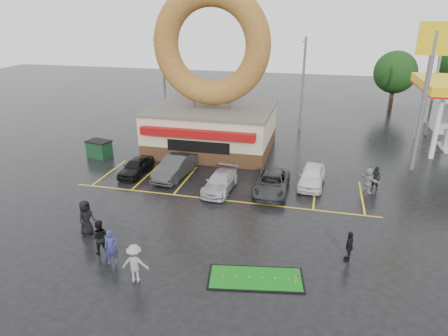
% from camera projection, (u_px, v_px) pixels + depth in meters
% --- Properties ---
extents(ground, '(120.00, 120.00, 0.00)m').
position_uv_depth(ground, '(202.00, 225.00, 22.42)').
color(ground, black).
rests_on(ground, ground).
extents(donut_shop, '(10.20, 8.70, 13.50)m').
position_uv_depth(donut_shop, '(211.00, 98.00, 33.15)').
color(donut_shop, '#472B19').
rests_on(donut_shop, ground).
extents(shell_sign, '(2.20, 0.36, 10.60)m').
position_uv_depth(shell_sign, '(429.00, 70.00, 27.65)').
color(shell_sign, slate).
rests_on(shell_sign, ground).
extents(streetlight_left, '(0.40, 2.21, 9.00)m').
position_uv_depth(streetlight_left, '(164.00, 78.00, 40.86)').
color(streetlight_left, slate).
rests_on(streetlight_left, ground).
extents(streetlight_mid, '(0.40, 2.21, 9.00)m').
position_uv_depth(streetlight_mid, '(303.00, 82.00, 38.66)').
color(streetlight_mid, slate).
rests_on(streetlight_mid, ground).
extents(streetlight_right, '(0.40, 2.21, 9.00)m').
position_uv_depth(streetlight_right, '(435.00, 86.00, 36.89)').
color(streetlight_right, slate).
rests_on(streetlight_right, ground).
extents(tree_far_d, '(4.90, 4.90, 7.00)m').
position_uv_depth(tree_far_d, '(395.00, 72.00, 46.53)').
color(tree_far_d, '#332114').
rests_on(tree_far_d, ground).
extents(car_black, '(1.67, 3.74, 1.25)m').
position_uv_depth(car_black, '(136.00, 167.00, 29.14)').
color(car_black, black).
rests_on(car_black, ground).
extents(car_dgrey, '(2.12, 4.76, 1.52)m').
position_uv_depth(car_dgrey, '(175.00, 167.00, 28.71)').
color(car_dgrey, '#2F2F31').
rests_on(car_dgrey, ground).
extents(car_silver, '(1.91, 4.28, 1.22)m').
position_uv_depth(car_silver, '(220.00, 182.00, 26.61)').
color(car_silver, '#ADAEB3').
rests_on(car_silver, ground).
extents(car_grey, '(2.16, 4.63, 1.28)m').
position_uv_depth(car_grey, '(272.00, 183.00, 26.33)').
color(car_grey, '#313134').
rests_on(car_grey, ground).
extents(car_white, '(1.94, 4.17, 1.38)m').
position_uv_depth(car_white, '(312.00, 176.00, 27.32)').
color(car_white, white).
rests_on(car_white, ground).
extents(person_blue, '(0.74, 0.63, 1.73)m').
position_uv_depth(person_blue, '(111.00, 247.00, 18.79)').
color(person_blue, navy).
rests_on(person_blue, ground).
extents(person_blackjkt, '(1.08, 0.97, 1.83)m').
position_uv_depth(person_blackjkt, '(99.00, 237.00, 19.53)').
color(person_blackjkt, black).
rests_on(person_blackjkt, ground).
extents(person_hoodie, '(1.27, 0.85, 1.83)m').
position_uv_depth(person_hoodie, '(135.00, 263.00, 17.51)').
color(person_hoodie, gray).
rests_on(person_hoodie, ground).
extents(person_bystander, '(0.82, 1.08, 1.98)m').
position_uv_depth(person_bystander, '(86.00, 218.00, 21.20)').
color(person_bystander, black).
rests_on(person_bystander, ground).
extents(person_cameraman, '(0.54, 0.97, 1.56)m').
position_uv_depth(person_cameraman, '(349.00, 246.00, 19.03)').
color(person_cameraman, black).
rests_on(person_cameraman, ground).
extents(person_walker_near, '(1.43, 1.55, 1.72)m').
position_uv_depth(person_walker_near, '(368.00, 180.00, 26.21)').
color(person_walker_near, '#98989A').
rests_on(person_walker_near, ground).
extents(person_walker_far, '(0.73, 0.66, 1.68)m').
position_uv_depth(person_walker_far, '(376.00, 178.00, 26.64)').
color(person_walker_far, black).
rests_on(person_walker_far, ground).
extents(dumpster, '(2.03, 1.59, 1.30)m').
position_uv_depth(dumpster, '(99.00, 149.00, 32.70)').
color(dumpster, '#194224').
rests_on(dumpster, ground).
extents(putting_green, '(4.53, 2.56, 0.54)m').
position_uv_depth(putting_green, '(256.00, 278.00, 17.93)').
color(putting_green, black).
rests_on(putting_green, ground).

